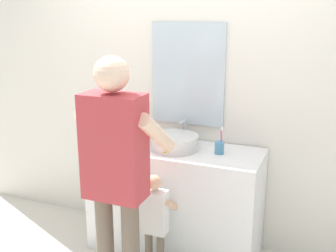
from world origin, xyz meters
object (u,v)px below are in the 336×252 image
object	(u,v)px
soap_bottle	(138,134)
adult_parent	(116,162)
toothbrush_cup	(219,147)
child_toddler	(155,217)

from	to	relation	value
soap_bottle	adult_parent	world-z (taller)	adult_parent
toothbrush_cup	soap_bottle	world-z (taller)	toothbrush_cup
soap_bottle	adult_parent	xyz separation A→B (m)	(0.22, -0.75, 0.05)
toothbrush_cup	child_toddler	distance (m)	0.70
soap_bottle	adult_parent	size ratio (longest dim) A/B	0.10
soap_bottle	toothbrush_cup	bearing A→B (deg)	-3.08
child_toddler	adult_parent	bearing A→B (deg)	-111.84
soap_bottle	child_toddler	distance (m)	0.73
toothbrush_cup	adult_parent	xyz separation A→B (m)	(-0.47, -0.72, 0.07)
toothbrush_cup	child_toddler	xyz separation A→B (m)	(-0.35, -0.41, -0.44)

